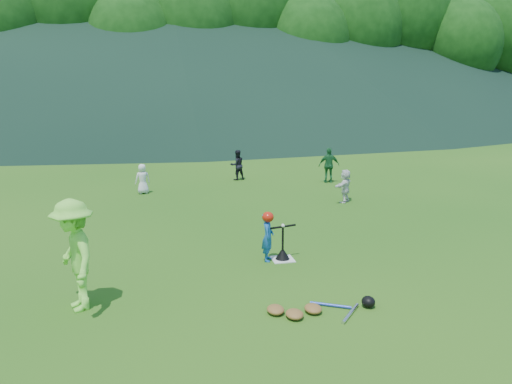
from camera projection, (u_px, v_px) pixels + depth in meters
ground at (283, 260)px, 10.39m from camera, size 120.00×120.00×0.00m
home_plate at (283, 259)px, 10.39m from camera, size 0.45×0.45×0.02m
baseball at (283, 226)px, 10.23m from camera, size 0.08×0.08×0.08m
batter_child at (268, 237)px, 10.25m from camera, size 0.35×0.43×1.01m
adult_coach at (74, 255)px, 7.98m from camera, size 1.04×1.35×1.84m
fielder_a at (143, 179)px, 16.35m from camera, size 0.54×0.42×0.99m
fielder_b at (237, 165)px, 18.60m from camera, size 0.63×0.55×1.12m
fielder_c at (329, 165)px, 18.10m from camera, size 0.79×0.43×1.28m
fielder_d at (345, 186)px, 15.19m from camera, size 0.89×0.87×1.02m
batting_tee at (283, 254)px, 10.37m from camera, size 0.30×0.30×0.68m
batter_gear at (269, 218)px, 10.16m from camera, size 0.73×0.26×0.37m
equipment_pile at (314, 309)px, 8.01m from camera, size 1.80×0.83×0.19m
outfield_fence at (180, 121)px, 36.88m from camera, size 70.07×0.08×1.33m
tree_line at (174, 23)px, 40.83m from camera, size 70.04×11.40×14.82m
distant_hills at (107, 11)px, 83.31m from camera, size 155.00×140.00×32.00m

